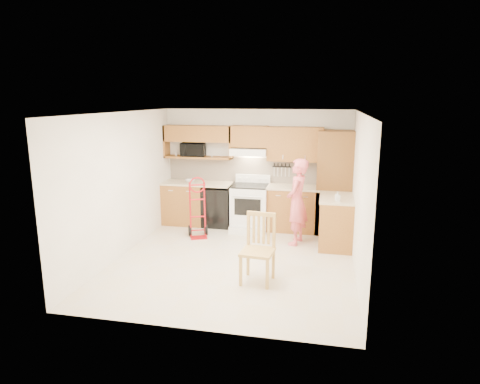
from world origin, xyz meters
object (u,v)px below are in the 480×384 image
(dining_chair, at_px, (257,249))
(hand_truck, at_px, (198,210))
(range, at_px, (250,204))
(person, at_px, (297,202))
(microwave, at_px, (193,149))

(dining_chair, bearing_deg, hand_truck, 134.31)
(range, distance_m, dining_chair, 2.63)
(person, xyz_separation_m, hand_truck, (-1.95, -0.01, -0.27))
(microwave, distance_m, hand_truck, 1.52)
(microwave, bearing_deg, range, -17.88)
(microwave, distance_m, person, 2.66)
(hand_truck, xyz_separation_m, dining_chair, (1.51, -1.86, -0.03))
(person, bearing_deg, hand_truck, -78.91)
(dining_chair, bearing_deg, person, 81.91)
(range, height_order, person, person)
(person, height_order, dining_chair, person)
(microwave, relative_size, person, 0.32)
(person, bearing_deg, dining_chair, -2.33)
(person, distance_m, dining_chair, 1.94)
(microwave, bearing_deg, hand_truck, -74.56)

